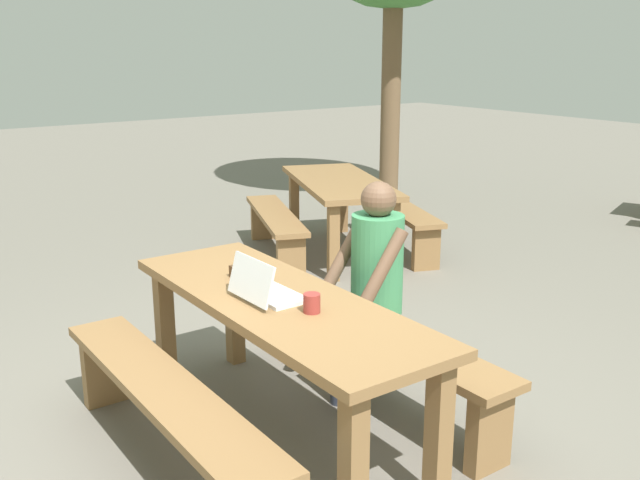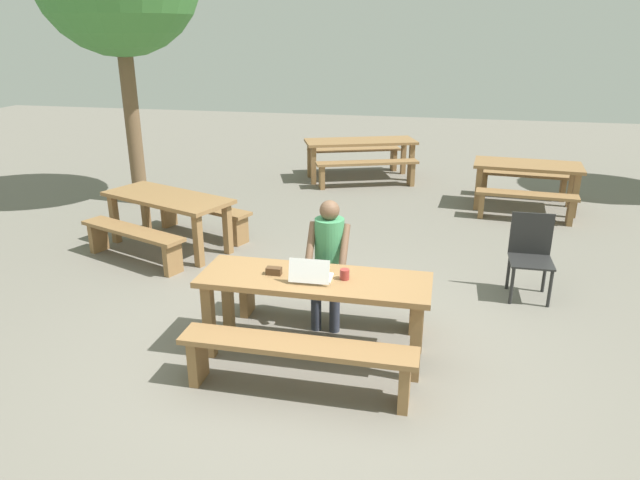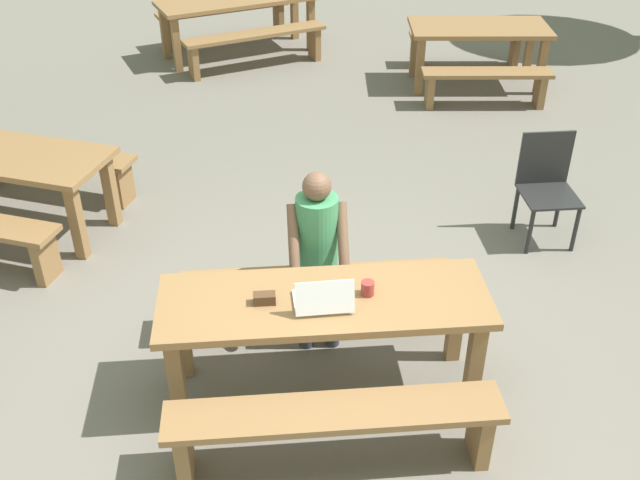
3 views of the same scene
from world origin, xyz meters
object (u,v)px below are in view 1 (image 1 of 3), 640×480
Objects in this scene: person_seated at (371,280)px; picnic_table_rear at (339,192)px; laptop at (265,289)px; small_pouch at (241,273)px; coffee_mug at (312,303)px; picnic_table_front at (279,320)px.

picnic_table_rear is (-2.46, 1.63, -0.13)m from person_seated.
laptop reaches higher than small_pouch.
small_pouch is 3.06m from picnic_table_rear.
picnic_table_rear is (-2.71, 2.19, -0.19)m from coffee_mug.
laptop is at bearing -91.87° from person_seated.
person_seated is at bearing -93.59° from laptop.
person_seated is (0.01, 0.58, 0.10)m from picnic_table_front.
picnic_table_front is 0.58m from person_seated.
coffee_mug is 0.05× the size of picnic_table_rear.
person_seated reaches higher than laptop.
picnic_table_front reaches higher than picnic_table_rear.
laptop is 0.35m from small_pouch.
person_seated is 2.95m from picnic_table_rear.
small_pouch is (-0.36, -0.01, 0.15)m from picnic_table_front.
person_seated reaches higher than coffee_mug.
person_seated is at bearing -12.33° from picnic_table_rear.
picnic_table_front is at bearing -176.51° from coffee_mug.
coffee_mug is 0.62m from person_seated.
picnic_table_rear is at bearing 133.37° from small_pouch.
laptop reaches higher than picnic_table_rear.
small_pouch reaches higher than picnic_table_rear.
small_pouch is 0.62m from coffee_mug.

